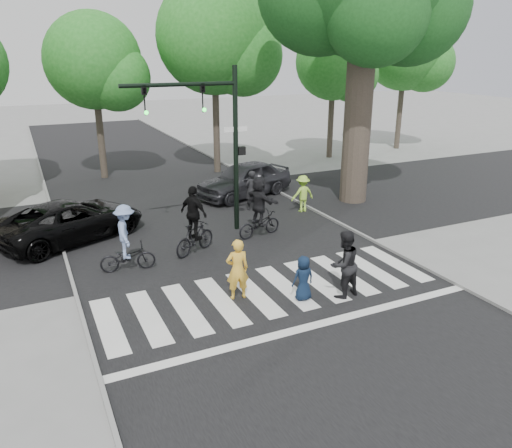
{
  "coord_description": "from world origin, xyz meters",
  "views": [
    {
      "loc": [
        -5.84,
        -10.4,
        6.44
      ],
      "look_at": [
        0.5,
        3.0,
        1.3
      ],
      "focal_mm": 35.0,
      "sensor_mm": 36.0,
      "label": 1
    }
  ],
  "objects": [
    {
      "name": "bg_tree_2",
      "position": [
        -1.76,
        16.62,
        5.78
      ],
      "size": [
        5.04,
        4.8,
        8.4
      ],
      "color": "brown",
      "rests_on": "ground"
    },
    {
      "name": "bg_tree_4",
      "position": [
        12.23,
        16.12,
        5.64
      ],
      "size": [
        4.83,
        4.6,
        8.15
      ],
      "color": "brown",
      "rests_on": "ground"
    },
    {
      "name": "curb_left",
      "position": [
        -5.05,
        5.0,
        0.05
      ],
      "size": [
        0.1,
        70.0,
        0.1
      ],
      "primitive_type": "cube",
      "color": "gray",
      "rests_on": "ground"
    },
    {
      "name": "road_stem",
      "position": [
        0.0,
        5.0,
        0.01
      ],
      "size": [
        10.0,
        70.0,
        0.01
      ],
      "primitive_type": "cube",
      "color": "black",
      "rests_on": "ground"
    },
    {
      "name": "car_suv",
      "position": [
        -4.6,
        7.69,
        0.73
      ],
      "size": [
        5.76,
        4.34,
        1.45
      ],
      "primitive_type": "imported",
      "rotation": [
        0.0,
        0.0,
        1.99
      ],
      "color": "black",
      "rests_on": "ground"
    },
    {
      "name": "bg_tree_3",
      "position": [
        4.31,
        15.27,
        6.94
      ],
      "size": [
        6.3,
        6.0,
        10.2
      ],
      "color": "brown",
      "rests_on": "ground"
    },
    {
      "name": "curb_right",
      "position": [
        5.05,
        5.0,
        0.05
      ],
      "size": [
        0.1,
        70.0,
        0.1
      ],
      "primitive_type": "cube",
      "color": "gray",
      "rests_on": "ground"
    },
    {
      "name": "car_grey",
      "position": [
        3.33,
        10.26,
        0.81
      ],
      "size": [
        5.11,
        3.21,
        1.62
      ],
      "primitive_type": "imported",
      "rotation": [
        0.0,
        0.0,
        -1.28
      ],
      "color": "#2C2D31",
      "rests_on": "ground"
    },
    {
      "name": "bg_tree_5",
      "position": [
        18.27,
        16.69,
        6.36
      ],
      "size": [
        5.67,
        5.4,
        9.3
      ],
      "color": "brown",
      "rests_on": "ground"
    },
    {
      "name": "ground",
      "position": [
        0.0,
        0.0,
        0.0
      ],
      "size": [
        120.0,
        120.0,
        0.0
      ],
      "primitive_type": "plane",
      "color": "gray",
      "rests_on": "ground"
    },
    {
      "name": "bystander_hivis",
      "position": [
        4.58,
        7.03,
        0.78
      ],
      "size": [
        1.01,
        0.58,
        1.56
      ],
      "primitive_type": "imported",
      "rotation": [
        0.0,
        0.0,
        3.14
      ],
      "color": "#A7E043",
      "rests_on": "ground"
    },
    {
      "name": "pedestrian_adult",
      "position": [
        1.66,
        -0.16,
        0.96
      ],
      "size": [
        1.04,
        0.87,
        1.92
      ],
      "primitive_type": "imported",
      "rotation": [
        0.0,
        0.0,
        3.31
      ],
      "color": "black",
      "rests_on": "ground"
    },
    {
      "name": "pedestrian_child",
      "position": [
        0.57,
        0.14,
        0.63
      ],
      "size": [
        0.63,
        0.41,
        1.27
      ],
      "primitive_type": "imported",
      "rotation": [
        0.0,
        0.0,
        3.12
      ],
      "color": "#0F1E36",
      "rests_on": "ground"
    },
    {
      "name": "road_cross",
      "position": [
        0.0,
        8.0,
        0.01
      ],
      "size": [
        70.0,
        10.0,
        0.01
      ],
      "primitive_type": "cube",
      "color": "black",
      "rests_on": "ground"
    },
    {
      "name": "pedestrian_woman",
      "position": [
        -1.02,
        0.96,
        0.86
      ],
      "size": [
        0.68,
        0.49,
        1.73
      ],
      "primitive_type": "imported",
      "rotation": [
        0.0,
        0.0,
        3.01
      ],
      "color": "yellow",
      "rests_on": "ground"
    },
    {
      "name": "cyclist_right",
      "position": [
        1.63,
        5.12,
        1.01
      ],
      "size": [
        1.86,
        1.73,
        2.26
      ],
      "color": "black",
      "rests_on": "ground"
    },
    {
      "name": "cyclist_left",
      "position": [
        -3.36,
        4.1,
        0.92
      ],
      "size": [
        1.74,
        1.17,
        2.12
      ],
      "color": "black",
      "rests_on": "ground"
    },
    {
      "name": "cyclist_mid",
      "position": [
        -1.03,
        4.56,
        0.96
      ],
      "size": [
        1.81,
        1.3,
        2.33
      ],
      "color": "black",
      "rests_on": "ground"
    },
    {
      "name": "traffic_signal",
      "position": [
        0.35,
        6.2,
        3.9
      ],
      "size": [
        4.45,
        0.29,
        6.0
      ],
      "color": "black",
      "rests_on": "ground"
    },
    {
      "name": "bystander_dark",
      "position": [
        2.72,
        8.18,
        0.86
      ],
      "size": [
        0.7,
        0.55,
        1.71
      ],
      "primitive_type": "imported",
      "rotation": [
        0.0,
        0.0,
        3.38
      ],
      "color": "black",
      "rests_on": "ground"
    },
    {
      "name": "crosswalk",
      "position": [
        0.0,
        0.66,
        0.01
      ],
      "size": [
        10.0,
        3.85,
        0.01
      ],
      "color": "silver",
      "rests_on": "ground"
    }
  ]
}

